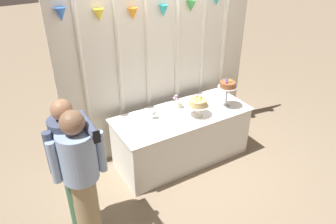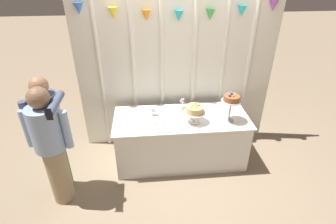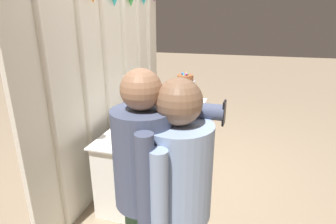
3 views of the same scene
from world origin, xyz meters
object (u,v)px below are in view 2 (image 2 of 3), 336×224
Objects in this scene: cake_display_nearright at (231,100)px; guest_man_dark_suit at (51,145)px; cake_display_nearleft at (195,110)px; wine_glass at (153,110)px; tealight_far_left at (136,121)px; flower_vase at (183,107)px; tealight_near_right at (155,123)px; guest_girl_blue_dress at (51,133)px; tealight_far_right at (164,126)px; cake_table at (181,139)px; tealight_near_left at (142,129)px.

guest_man_dark_suit is (-2.17, -0.46, -0.21)m from cake_display_nearright.
cake_display_nearleft is at bearing 179.24° from cake_display_nearright.
tealight_far_left is (-0.23, -0.15, -0.08)m from wine_glass.
wine_glass is 0.70× the size of flower_vase.
tealight_near_right is 1.26m from guest_girl_blue_dress.
guest_man_dark_suit reaches higher than cake_display_nearright.
guest_man_dark_suit is (-1.16, -0.69, 0.01)m from wine_glass.
guest_girl_blue_dress is at bearing 102.37° from guest_man_dark_suit.
flower_vase is at bearing 11.73° from wine_glass.
tealight_far_right is (-0.31, -0.38, -0.05)m from flower_vase.
cake_display_nearleft is 0.55m from tealight_near_right.
tealight_far_left is (-1.24, 0.08, -0.30)m from cake_display_nearright.
tealight_far_left is 0.38m from tealight_far_right.
wine_glass is 0.33m from tealight_far_right.
guest_girl_blue_dress reaches higher than flower_vase.
guest_girl_blue_dress reaches higher than cake_display_nearright.
tealight_near_left reaches higher than cake_table.
tealight_near_left is at bearing -69.02° from tealight_far_left.
guest_man_dark_suit reaches higher than tealight_near_right.
wine_glass is 0.08× the size of guest_man_dark_suit.
wine_glass is (-0.54, 0.22, -0.09)m from cake_display_nearleft.
cake_display_nearleft is 6.29× the size of tealight_far_left.
wine_glass is at bearing 113.74° from tealight_far_right.
tealight_near_left is (0.07, -0.19, 0.00)m from tealight_far_left.
cake_display_nearleft is at bearing 15.35° from guest_man_dark_suit.
cake_display_nearleft is at bearing -22.62° from wine_glass.
guest_girl_blue_dress is (-0.97, -0.37, 0.13)m from tealight_far_left.
tealight_near_left is at bearing -170.74° from tealight_far_right.
wine_glass is 3.03× the size of tealight_far_right.
cake_display_nearright is 2.23m from guest_man_dark_suit.
tealight_far_right is at bearing -33.23° from tealight_near_right.
tealight_far_left is at bearing 176.32° from cake_display_nearright.
cake_table is at bearing 140.07° from cake_display_nearleft.
guest_girl_blue_dress is at bearing -172.39° from cake_display_nearright.
guest_girl_blue_dress reaches higher than tealight_near_right.
tealight_near_left is (-1.17, -0.11, -0.30)m from cake_display_nearright.
cake_table is 40.56× the size of tealight_far_left.
cake_display_nearright is 1.03m from tealight_near_right.
cake_display_nearleft is 7.67× the size of tealight_near_left.
wine_glass is 0.08× the size of guest_girl_blue_dress.
cake_table is 45.83× the size of tealight_far_right.
guest_man_dark_suit is at bearing -149.27° from wine_glass.
guest_girl_blue_dress is at bearing -170.18° from cake_display_nearleft.
tealight_far_left is (-0.66, -0.24, -0.05)m from flower_vase.
cake_table is 1.21× the size of guest_man_dark_suit.
tealight_far_right is 0.03× the size of guest_man_dark_suit.
flower_vase reaches higher than cake_table.
tealight_far_left is 1.13× the size of tealight_far_right.
tealight_near_left is at bearing 10.24° from guest_girl_blue_dress.
guest_girl_blue_dress is (-1.59, -0.43, 0.51)m from cake_table.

